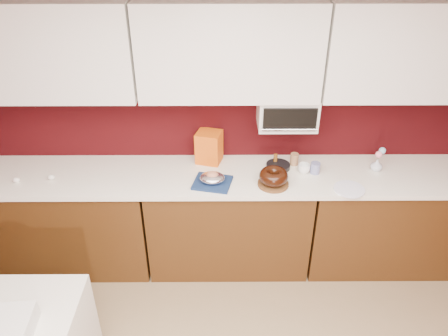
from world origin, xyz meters
The scene contains 30 objects.
ceiling centered at (0.00, 0.00, 2.50)m, with size 4.00×4.50×0.02m, color white.
wall_back centered at (0.00, 2.25, 1.25)m, with size 4.00×0.02×2.50m, color #350709.
base_cabinet_left centered at (-1.33, 1.94, 0.43)m, with size 1.31×0.58×0.86m, color #46270E.
base_cabinet_center centered at (0.00, 1.94, 0.43)m, with size 1.31×0.58×0.86m, color #46270E.
base_cabinet_right centered at (1.33, 1.94, 0.43)m, with size 1.31×0.58×0.86m, color #46270E.
countertop centered at (0.00, 1.94, 0.88)m, with size 4.00×0.62×0.04m, color white.
upper_cabinet_left centered at (-1.33, 2.08, 1.85)m, with size 1.31×0.33×0.70m, color white.
upper_cabinet_center centered at (0.00, 2.08, 1.85)m, with size 1.31×0.33×0.70m, color white.
upper_cabinet_right centered at (1.33, 2.08, 1.85)m, with size 1.31×0.33×0.70m, color white.
toaster_oven centered at (0.45, 2.10, 1.38)m, with size 0.45×0.30×0.25m, color white.
toaster_oven_door centered at (0.45, 1.94, 1.38)m, with size 0.40×0.02×0.18m, color black.
toaster_oven_handle centered at (0.45, 1.93, 1.30)m, with size 0.02×0.02×0.42m, color silver.
cake_base centered at (0.34, 1.78, 0.91)m, with size 0.24×0.24×0.02m, color brown.
bundt_cake centered at (0.34, 1.78, 0.98)m, with size 0.22×0.22×0.09m, color black.
navy_towel centered at (-0.13, 1.80, 0.91)m, with size 0.28×0.24×0.02m, color navy.
foil_ham_nest centered at (-0.13, 1.80, 0.96)m, with size 0.19×0.16×0.07m, color white.
roasted_ham centered at (-0.13, 1.80, 0.98)m, with size 0.09×0.08×0.06m, color #C47959.
pandoro_box centered at (-0.16, 2.15, 1.03)m, with size 0.20×0.18×0.27m, color red.
dark_pan centered at (0.40, 2.04, 0.92)m, with size 0.20×0.20×0.03m, color black.
coffee_mug centered at (0.60, 1.96, 0.95)m, with size 0.08×0.08×0.09m, color white.
blue_jar centered at (0.69, 1.96, 0.95)m, with size 0.08×0.08×0.09m, color navy.
flower_vase centered at (1.19, 1.99, 0.96)m, with size 0.07×0.07×0.11m, color silver.
flower_pink centered at (1.19, 1.99, 1.05)m, with size 0.05×0.05×0.05m, color pink.
flower_blue centered at (1.22, 2.01, 1.07)m, with size 0.06×0.06×0.06m, color #89BFDC.
china_plate centered at (0.90, 1.71, 0.91)m, with size 0.23×0.23×0.01m, color white.
amber_bottle centered at (0.38, 2.09, 0.95)m, with size 0.03×0.03×0.10m, color brown.
paper_cup centered at (0.54, 2.09, 0.95)m, with size 0.07×0.07×0.10m, color #946743.
egg_left centered at (-1.65, 1.83, 0.92)m, with size 0.06×0.04×0.04m, color white.
egg_right centered at (-1.39, 1.87, 0.92)m, with size 0.06×0.04×0.04m, color white.
newspaper_stack centered at (-1.24, 0.55, 0.81)m, with size 0.32×0.26×0.11m, color silver.
Camera 1 is at (-0.06, -1.00, 2.76)m, focal length 35.00 mm.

